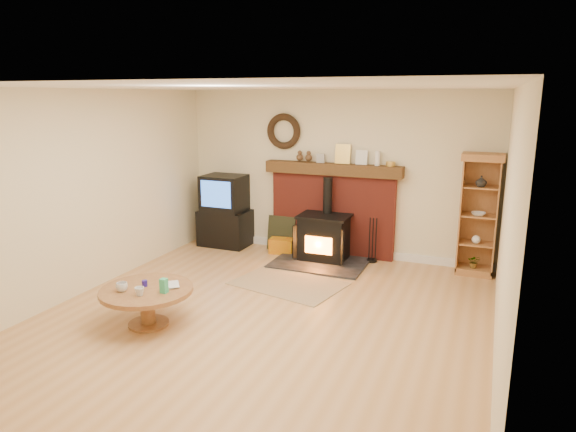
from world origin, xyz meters
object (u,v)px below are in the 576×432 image
at_px(tv_unit, 225,212).
at_px(coffee_table, 147,295).
at_px(curio_cabinet, 478,214).
at_px(wood_stove, 323,239).

bearing_deg(tv_unit, coffee_table, -76.75).
xyz_separation_m(tv_unit, coffee_table, (0.74, -3.12, -0.23)).
xyz_separation_m(curio_cabinet, coffee_table, (-3.30, -3.21, -0.52)).
height_order(tv_unit, curio_cabinet, curio_cabinet).
bearing_deg(coffee_table, wood_stove, 69.51).
height_order(wood_stove, curio_cabinet, curio_cabinet).
height_order(tv_unit, coffee_table, tv_unit).
xyz_separation_m(wood_stove, coffee_table, (-1.09, -2.93, 0.00)).
height_order(wood_stove, coffee_table, wood_stove).
xyz_separation_m(wood_stove, curio_cabinet, (2.21, 0.28, 0.52)).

